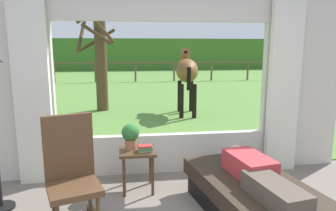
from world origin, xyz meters
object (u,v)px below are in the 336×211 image
object	(u,v)px
recliner_sofa	(253,199)
side_table	(138,157)
pasture_tree	(100,57)
rocking_chair	(72,174)
potted_plant	(131,135)
horse	(187,71)
book_stack	(145,148)
reclining_person	(257,173)

from	to	relation	value
recliner_sofa	side_table	bearing A→B (deg)	134.04
side_table	pasture_tree	distance (m)	5.27
rocking_chair	side_table	size ratio (longest dim) A/B	2.15
potted_plant	horse	distance (m)	4.53
rocking_chair	potted_plant	distance (m)	0.98
side_table	horse	bearing A→B (deg)	71.27
rocking_chair	pasture_tree	world-z (taller)	pasture_tree
recliner_sofa	side_table	distance (m)	1.44
recliner_sofa	horse	world-z (taller)	horse
recliner_sofa	book_stack	world-z (taller)	book_stack
reclining_person	recliner_sofa	bearing A→B (deg)	79.93
side_table	pasture_tree	size ratio (longest dim) A/B	0.18
book_stack	pasture_tree	distance (m)	5.31
potted_plant	book_stack	xyz separation A→B (m)	(0.17, -0.12, -0.14)
book_stack	pasture_tree	size ratio (longest dim) A/B	0.06
book_stack	side_table	bearing A→B (deg)	148.34
side_table	horse	size ratio (longest dim) A/B	0.29
potted_plant	horse	xyz separation A→B (m)	(1.54, 4.23, 0.45)
rocking_chair	book_stack	size ratio (longest dim) A/B	6.22
horse	book_stack	bearing A→B (deg)	-100.81
side_table	reclining_person	bearing A→B (deg)	-37.47
potted_plant	reclining_person	bearing A→B (deg)	-37.43
rocking_chair	potted_plant	size ratio (longest dim) A/B	3.50
recliner_sofa	rocking_chair	world-z (taller)	rocking_chair
recliner_sofa	reclining_person	distance (m)	0.31
recliner_sofa	pasture_tree	world-z (taller)	pasture_tree
side_table	recliner_sofa	bearing A→B (deg)	-35.90
potted_plant	horse	size ratio (longest dim) A/B	0.18
side_table	rocking_chair	bearing A→B (deg)	-133.38
book_stack	pasture_tree	xyz separation A→B (m)	(-0.90, 5.15, 0.93)
horse	pasture_tree	size ratio (longest dim) A/B	0.61
side_table	horse	world-z (taller)	horse
reclining_person	side_table	world-z (taller)	reclining_person
recliner_sofa	rocking_chair	distance (m)	1.86
pasture_tree	horse	bearing A→B (deg)	-19.57
reclining_person	horse	distance (m)	5.23
book_stack	horse	xyz separation A→B (m)	(1.36, 4.35, 0.60)
reclining_person	horse	xyz separation A→B (m)	(0.30, 5.18, 0.63)
reclining_person	rocking_chair	size ratio (longest dim) A/B	1.28
reclining_person	rocking_chair	world-z (taller)	rocking_chair
side_table	pasture_tree	xyz separation A→B (m)	(-0.80, 5.10, 1.06)
recliner_sofa	horse	distance (m)	5.22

